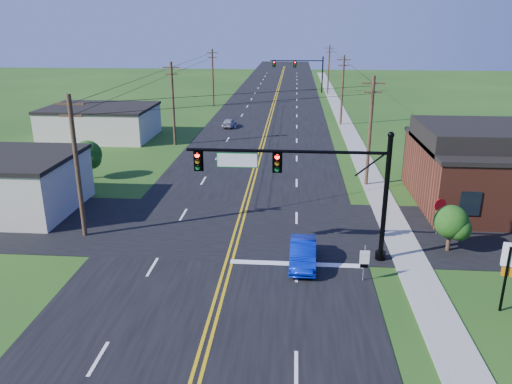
# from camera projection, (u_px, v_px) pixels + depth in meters

# --- Properties ---
(ground) EXTENTS (260.00, 260.00, 0.00)m
(ground) POSITION_uv_depth(u_px,v_px,m) (205.00, 335.00, 21.79)
(ground) COLOR #1A4012
(ground) RESTS_ON ground
(road_main) EXTENTS (16.00, 220.00, 0.04)m
(road_main) POSITION_uv_depth(u_px,v_px,m) (268.00, 121.00, 68.96)
(road_main) COLOR black
(road_main) RESTS_ON ground
(road_cross) EXTENTS (70.00, 10.00, 0.04)m
(road_cross) POSITION_uv_depth(u_px,v_px,m) (236.00, 228.00, 33.10)
(road_cross) COLOR black
(road_cross) RESTS_ON ground
(sidewalk) EXTENTS (2.00, 160.00, 0.08)m
(sidewalk) POSITION_uv_depth(u_px,v_px,m) (352.00, 138.00, 58.75)
(sidewalk) COLOR gray
(sidewalk) RESTS_ON ground
(signal_mast_main) EXTENTS (11.30, 0.60, 7.48)m
(signal_mast_main) POSITION_uv_depth(u_px,v_px,m) (305.00, 179.00, 27.48)
(signal_mast_main) COLOR black
(signal_mast_main) RESTS_ON ground
(signal_mast_far) EXTENTS (10.98, 0.60, 7.48)m
(signal_mast_far) POSITION_uv_depth(u_px,v_px,m) (300.00, 68.00, 95.48)
(signal_mast_far) COLOR black
(signal_mast_far) RESTS_ON ground
(cream_bldg_near) EXTENTS (10.20, 8.20, 4.10)m
(cream_bldg_near) POSITION_uv_depth(u_px,v_px,m) (3.00, 183.00, 35.58)
(cream_bldg_near) COLOR beige
(cream_bldg_near) RESTS_ON ground
(cream_bldg_far) EXTENTS (12.20, 9.20, 3.70)m
(cream_bldg_far) POSITION_uv_depth(u_px,v_px,m) (101.00, 122.00, 58.44)
(cream_bldg_far) COLOR beige
(cream_bldg_far) RESTS_ON ground
(utility_pole_left_a) EXTENTS (1.80, 0.28, 9.00)m
(utility_pole_left_a) POSITION_uv_depth(u_px,v_px,m) (77.00, 164.00, 30.40)
(utility_pole_left_a) COLOR #39221A
(utility_pole_left_a) RESTS_ON ground
(utility_pole_left_b) EXTENTS (1.80, 0.28, 9.00)m
(utility_pole_left_b) POSITION_uv_depth(u_px,v_px,m) (173.00, 102.00, 53.99)
(utility_pole_left_b) COLOR #39221A
(utility_pole_left_b) RESTS_ON ground
(utility_pole_left_c) EXTENTS (1.80, 0.28, 9.00)m
(utility_pole_left_c) POSITION_uv_depth(u_px,v_px,m) (213.00, 77.00, 79.46)
(utility_pole_left_c) COLOR #39221A
(utility_pole_left_c) RESTS_ON ground
(utility_pole_right_a) EXTENTS (1.80, 0.28, 9.00)m
(utility_pole_right_a) POSITION_uv_depth(u_px,v_px,m) (370.00, 130.00, 40.30)
(utility_pole_right_a) COLOR #39221A
(utility_pole_right_a) RESTS_ON ground
(utility_pole_right_b) EXTENTS (1.80, 0.28, 9.00)m
(utility_pole_right_b) POSITION_uv_depth(u_px,v_px,m) (342.00, 89.00, 64.83)
(utility_pole_right_b) COLOR #39221A
(utility_pole_right_b) RESTS_ON ground
(utility_pole_right_c) EXTENTS (1.80, 0.28, 9.00)m
(utility_pole_right_c) POSITION_uv_depth(u_px,v_px,m) (329.00, 69.00, 93.14)
(utility_pole_right_c) COLOR #39221A
(utility_pole_right_c) RESTS_ON ground
(tree_right_back) EXTENTS (3.00, 3.00, 4.10)m
(tree_right_back) POSITION_uv_depth(u_px,v_px,m) (433.00, 145.00, 44.31)
(tree_right_back) COLOR #39221A
(tree_right_back) RESTS_ON ground
(shrub_corner) EXTENTS (2.00, 2.00, 2.86)m
(shrub_corner) POSITION_uv_depth(u_px,v_px,m) (451.00, 222.00, 29.20)
(shrub_corner) COLOR #39221A
(shrub_corner) RESTS_ON ground
(tree_left) EXTENTS (2.40, 2.40, 3.37)m
(tree_left) POSITION_uv_depth(u_px,v_px,m) (88.00, 154.00, 42.88)
(tree_left) COLOR #39221A
(tree_left) RESTS_ON ground
(blue_car) EXTENTS (1.54, 4.16, 1.36)m
(blue_car) POSITION_uv_depth(u_px,v_px,m) (303.00, 254.00, 27.84)
(blue_car) COLOR #081FB0
(blue_car) RESTS_ON ground
(distant_car) EXTENTS (1.74, 3.55, 1.16)m
(distant_car) POSITION_uv_depth(u_px,v_px,m) (229.00, 123.00, 64.52)
(distant_car) COLOR #AEADB2
(distant_car) RESTS_ON ground
(route_sign) EXTENTS (0.51, 0.08, 2.04)m
(route_sign) POSITION_uv_depth(u_px,v_px,m) (364.00, 261.00, 25.94)
(route_sign) COLOR slate
(route_sign) RESTS_ON ground
(stop_sign) EXTENTS (0.83, 0.34, 2.44)m
(stop_sign) POSITION_uv_depth(u_px,v_px,m) (440.00, 209.00, 31.57)
(stop_sign) COLOR slate
(stop_sign) RESTS_ON ground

